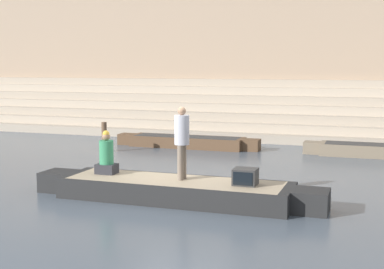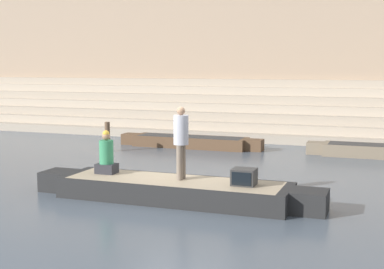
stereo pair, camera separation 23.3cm
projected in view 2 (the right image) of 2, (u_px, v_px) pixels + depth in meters
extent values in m
plane|color=#4C5660|center=(179.00, 192.00, 13.08)|extent=(120.00, 120.00, 0.00)
cube|color=tan|center=(272.00, 133.00, 23.17)|extent=(36.00, 4.20, 0.35)
cube|color=#B2A28D|center=(273.00, 124.00, 23.41)|extent=(36.00, 3.60, 0.35)
cube|color=tan|center=(275.00, 116.00, 23.64)|extent=(36.00, 3.00, 0.35)
cube|color=#B2A28D|center=(276.00, 108.00, 23.88)|extent=(36.00, 2.40, 0.35)
cube|color=tan|center=(278.00, 99.00, 24.11)|extent=(36.00, 1.80, 0.35)
cube|color=#B2A28D|center=(279.00, 91.00, 24.35)|extent=(36.00, 1.20, 0.35)
cube|color=tan|center=(281.00, 83.00, 24.58)|extent=(36.00, 0.60, 0.35)
cube|color=tan|center=(285.00, 56.00, 25.26)|extent=(34.20, 1.20, 7.06)
cube|color=brown|center=(281.00, 125.00, 25.09)|extent=(34.20, 0.12, 0.60)
cube|color=black|center=(174.00, 190.00, 12.21)|extent=(5.37, 1.44, 0.48)
cube|color=tan|center=(174.00, 181.00, 12.18)|extent=(4.94, 1.34, 0.05)
cube|color=black|center=(309.00, 202.00, 11.16)|extent=(0.75, 0.79, 0.48)
cube|color=black|center=(60.00, 180.00, 13.26)|extent=(0.75, 0.79, 0.48)
cylinder|color=olive|center=(156.00, 175.00, 13.23)|extent=(2.61, 0.04, 0.04)
cylinder|color=#756656|center=(183.00, 161.00, 12.29)|extent=(0.14, 0.14, 0.80)
cylinder|color=#756656|center=(180.00, 163.00, 12.11)|extent=(0.14, 0.14, 0.80)
cylinder|color=#B2B2BC|center=(181.00, 130.00, 12.10)|extent=(0.34, 0.34, 0.67)
sphere|color=#9E7556|center=(181.00, 111.00, 12.05)|extent=(0.19, 0.19, 0.19)
cube|color=#28282D|center=(107.00, 168.00, 12.92)|extent=(0.48, 0.37, 0.23)
cylinder|color=#338456|center=(106.00, 152.00, 12.87)|extent=(0.34, 0.34, 0.57)
sphere|color=#9E7556|center=(106.00, 136.00, 12.82)|extent=(0.19, 0.19, 0.19)
sphere|color=gold|center=(106.00, 134.00, 12.81)|extent=(0.16, 0.16, 0.16)
cube|color=#2D2D2D|center=(244.00, 177.00, 11.62)|extent=(0.51, 0.46, 0.36)
cube|color=black|center=(241.00, 179.00, 11.41)|extent=(0.43, 0.02, 0.28)
cube|color=#756651|center=(315.00, 148.00, 18.78)|extent=(0.58, 0.60, 0.41)
cube|color=brown|center=(190.00, 142.00, 20.28)|extent=(4.38, 1.08, 0.41)
cube|color=#2D2D2D|center=(190.00, 137.00, 20.26)|extent=(4.03, 0.98, 0.05)
cube|color=brown|center=(254.00, 145.00, 19.42)|extent=(0.61, 0.60, 0.41)
cube|color=brown|center=(131.00, 139.00, 21.14)|extent=(0.61, 0.60, 0.41)
cylinder|color=brown|center=(107.00, 137.00, 19.21)|extent=(0.19, 0.19, 1.07)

